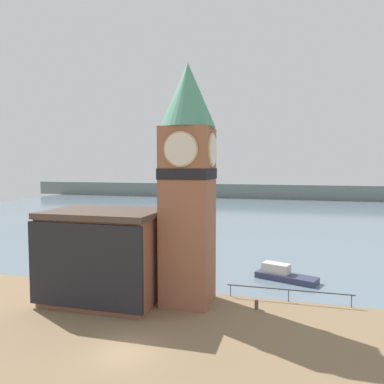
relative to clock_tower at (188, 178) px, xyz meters
name	(u,v)px	position (x,y,z in m)	size (l,w,h in m)	color
ground_plane	(123,353)	(-1.59, -9.41, -10.73)	(160.00, 160.00, 0.00)	#846B4C
water	(251,212)	(-1.59, 62.64, -10.73)	(160.00, 120.00, 0.00)	slate
far_shoreline	(263,191)	(-1.59, 102.64, -8.23)	(180.00, 3.00, 5.00)	slate
pier_railing	(289,291)	(8.35, 2.39, -9.77)	(10.70, 0.08, 1.09)	#333338
clock_tower	(188,178)	(0.00, 0.00, 0.00)	(4.63, 4.63, 20.22)	#935B42
pier_building	(105,255)	(-7.20, -1.19, -6.77)	(9.92, 7.29, 7.88)	#935B42
boat_near	(283,274)	(7.70, 8.63, -10.15)	(6.50, 3.97, 1.61)	#333856
mooring_bollard_near	(257,304)	(5.83, 0.03, -10.29)	(0.33, 0.33, 0.80)	brown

